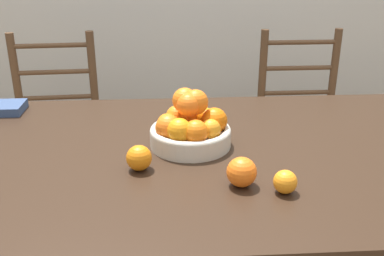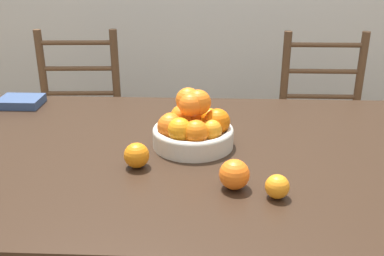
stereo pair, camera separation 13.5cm
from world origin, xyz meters
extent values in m
cube|color=black|center=(0.00, 0.00, 0.72)|extent=(1.89, 1.05, 0.03)
cylinder|color=black|center=(-0.87, 0.44, 0.35)|extent=(0.07, 0.07, 0.70)
cylinder|color=beige|center=(-0.09, 0.04, 0.77)|extent=(0.26, 0.26, 0.05)
torus|color=beige|center=(-0.09, 0.04, 0.79)|extent=(0.26, 0.26, 0.02)
sphere|color=orange|center=(-0.01, 0.04, 0.82)|extent=(0.08, 0.08, 0.08)
sphere|color=orange|center=(-0.04, 0.09, 0.81)|extent=(0.06, 0.06, 0.06)
sphere|color=orange|center=(-0.08, 0.12, 0.82)|extent=(0.07, 0.07, 0.07)
sphere|color=orange|center=(-0.13, 0.11, 0.82)|extent=(0.08, 0.08, 0.08)
sphere|color=orange|center=(-0.16, 0.06, 0.81)|extent=(0.06, 0.06, 0.06)
sphere|color=orange|center=(-0.16, 0.01, 0.82)|extent=(0.08, 0.08, 0.08)
sphere|color=orange|center=(-0.13, -0.03, 0.82)|extent=(0.08, 0.08, 0.08)
sphere|color=orange|center=(-0.08, -0.04, 0.82)|extent=(0.08, 0.08, 0.08)
sphere|color=orange|center=(-0.03, -0.01, 0.81)|extent=(0.07, 0.07, 0.07)
sphere|color=orange|center=(-0.07, 0.04, 0.89)|extent=(0.08, 0.08, 0.08)
sphere|color=orange|center=(-0.11, 0.06, 0.89)|extent=(0.08, 0.08, 0.08)
sphere|color=orange|center=(-0.10, 0.02, 0.88)|extent=(0.07, 0.07, 0.07)
sphere|color=orange|center=(0.03, -0.23, 0.78)|extent=(0.08, 0.08, 0.08)
sphere|color=orange|center=(-0.25, -0.12, 0.78)|extent=(0.07, 0.07, 0.07)
sphere|color=orange|center=(0.14, -0.27, 0.77)|extent=(0.06, 0.06, 0.06)
cylinder|color=#513823|center=(-0.89, 0.58, 0.23)|extent=(0.04, 0.04, 0.47)
cylinder|color=#513823|center=(-0.51, 0.61, 0.23)|extent=(0.04, 0.04, 0.47)
cylinder|color=#513823|center=(-0.91, 0.94, 0.47)|extent=(0.04, 0.04, 0.95)
cylinder|color=#513823|center=(-0.53, 0.97, 0.47)|extent=(0.04, 0.04, 0.95)
cube|color=#513823|center=(-0.71, 0.77, 0.49)|extent=(0.44, 0.42, 0.04)
cylinder|color=#513823|center=(-0.72, 0.95, 0.61)|extent=(0.38, 0.05, 0.02)
cylinder|color=#513823|center=(-0.72, 0.95, 0.75)|extent=(0.38, 0.05, 0.02)
cylinder|color=#513823|center=(-0.72, 0.95, 0.88)|extent=(0.38, 0.05, 0.02)
cylinder|color=#513823|center=(0.34, 0.59, 0.23)|extent=(0.04, 0.04, 0.47)
cylinder|color=#513823|center=(0.72, 0.60, 0.23)|extent=(0.04, 0.04, 0.47)
cylinder|color=#513823|center=(0.34, 0.95, 0.47)|extent=(0.04, 0.04, 0.95)
cylinder|color=#513823|center=(0.72, 0.96, 0.47)|extent=(0.04, 0.04, 0.95)
cube|color=#513823|center=(0.53, 0.77, 0.49)|extent=(0.42, 0.40, 0.04)
cylinder|color=#513823|center=(0.53, 0.95, 0.61)|extent=(0.38, 0.03, 0.02)
cylinder|color=#513823|center=(0.53, 0.95, 0.75)|extent=(0.38, 0.03, 0.02)
cylinder|color=#513823|center=(0.53, 0.95, 0.88)|extent=(0.38, 0.03, 0.02)
cube|color=#334770|center=(-0.80, 0.40, 0.76)|extent=(0.17, 0.13, 0.03)
camera|label=1|loc=(-0.17, -1.28, 1.34)|focal=42.00mm
camera|label=2|loc=(-0.03, -1.29, 1.34)|focal=42.00mm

